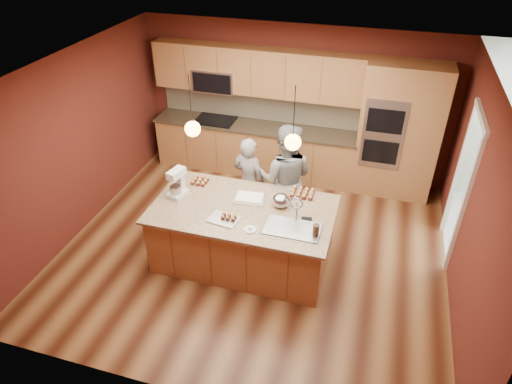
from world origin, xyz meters
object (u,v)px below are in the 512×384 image
(island, at_px, (244,234))
(person_right, at_px, (285,179))
(mixing_bowl, at_px, (281,201))
(person_left, at_px, (249,181))
(stand_mixer, at_px, (177,184))

(island, height_order, person_right, person_right)
(island, relative_size, person_right, 1.40)
(island, bearing_deg, mixing_bowl, 22.63)
(person_left, xyz_separation_m, stand_mixer, (-0.77, -0.89, 0.35))
(island, relative_size, person_left, 1.68)
(person_left, xyz_separation_m, person_right, (0.57, 0.00, 0.15))
(stand_mixer, bearing_deg, mixing_bowl, 19.72)
(person_left, height_order, stand_mixer, person_left)
(island, relative_size, mixing_bowl, 10.32)
(island, height_order, mixing_bowl, island)
(person_left, relative_size, mixing_bowl, 6.15)
(mixing_bowl, bearing_deg, person_left, 132.35)
(person_left, bearing_deg, stand_mixer, 62.30)
(person_right, bearing_deg, mixing_bowl, 93.66)
(person_left, relative_size, stand_mixer, 3.63)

